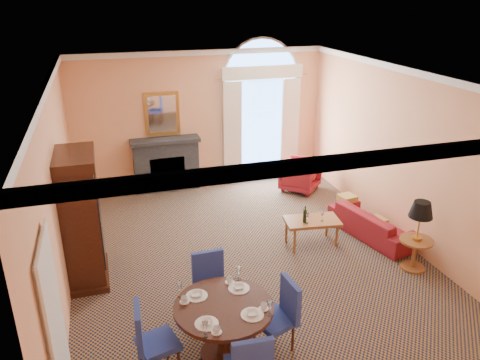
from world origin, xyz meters
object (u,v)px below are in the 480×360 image
object	(u,v)px
armoire	(82,221)
armchair	(300,175)
sofa	(373,223)
dining_table	(224,319)
side_table	(419,227)
coffee_table	(312,222)

from	to	relation	value
armoire	armchair	world-z (taller)	armoire
sofa	armchair	size ratio (longest dim) A/B	2.25
armoire	dining_table	world-z (taller)	armoire
dining_table	side_table	distance (m)	3.80
side_table	armchair	bearing A→B (deg)	97.51
dining_table	sofa	distance (m)	4.27
dining_table	sofa	xyz separation A→B (m)	(3.58, 2.30, -0.32)
armchair	coffee_table	bearing A→B (deg)	26.13
armchair	side_table	world-z (taller)	side_table
armoire	sofa	size ratio (longest dim) A/B	1.19
dining_table	sofa	bearing A→B (deg)	32.72
armchair	sofa	bearing A→B (deg)	54.89
dining_table	armchair	distance (m)	5.74
armoire	side_table	distance (m)	5.49
coffee_table	armoire	bearing A→B (deg)	-173.42
sofa	side_table	size ratio (longest dim) A/B	1.50
armchair	armoire	bearing A→B (deg)	-18.67
armoire	armchair	xyz separation A→B (m)	(4.83, 2.40, -0.68)
armoire	side_table	size ratio (longest dim) A/B	1.77
sofa	armchair	distance (m)	2.54
coffee_table	side_table	distance (m)	1.86
dining_table	armchair	bearing A→B (deg)	56.78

